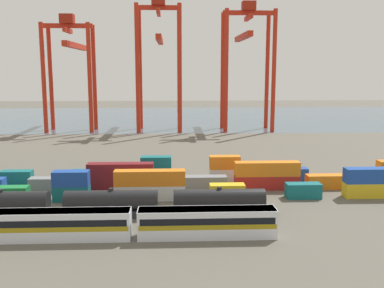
# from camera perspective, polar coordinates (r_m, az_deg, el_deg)

# --- Properties ---
(ground_plane) EXTENTS (420.00, 420.00, 0.00)m
(ground_plane) POSITION_cam_1_polar(r_m,az_deg,el_deg) (116.89, -4.90, -1.38)
(ground_plane) COLOR #5B564C
(harbour_water) EXTENTS (400.00, 110.00, 0.01)m
(harbour_water) POSITION_cam_1_polar(r_m,az_deg,el_deg) (209.76, -3.84, 3.46)
(harbour_water) COLOR #475B6B
(harbour_water) RESTS_ON ground_plane
(passenger_train) EXTENTS (56.98, 3.14, 3.90)m
(passenger_train) POSITION_cam_1_polar(r_m,az_deg,el_deg) (61.19, -16.65, -9.84)
(passenger_train) COLOR silver
(passenger_train) RESTS_ON ground_plane
(freight_tank_row) EXTENTS (46.84, 2.99, 4.45)m
(freight_tank_row) POSITION_cam_1_polar(r_m,az_deg,el_deg) (68.47, -10.39, -7.54)
(freight_tank_row) COLOR #232326
(freight_tank_row) RESTS_ON ground_plane
(shipping_container_1) EXTENTS (6.04, 2.44, 2.60)m
(shipping_container_1) POSITION_cam_1_polar(r_m,az_deg,el_deg) (78.28, -15.30, -6.17)
(shipping_container_1) COLOR #146066
(shipping_container_1) RESTS_ON ground_plane
(shipping_container_2) EXTENTS (6.04, 2.44, 2.60)m
(shipping_container_2) POSITION_cam_1_polar(r_m,az_deg,el_deg) (77.63, -15.39, -4.33)
(shipping_container_2) COLOR #1C4299
(shipping_container_2) RESTS_ON shipping_container_1
(shipping_container_3) EXTENTS (12.10, 2.44, 2.60)m
(shipping_container_3) POSITION_cam_1_polar(r_m,az_deg,el_deg) (76.43, -5.45, -6.25)
(shipping_container_3) COLOR silver
(shipping_container_3) RESTS_ON ground_plane
(shipping_container_4) EXTENTS (12.10, 2.44, 2.60)m
(shipping_container_4) POSITION_cam_1_polar(r_m,az_deg,el_deg) (75.77, -5.49, -4.36)
(shipping_container_4) COLOR orange
(shipping_container_4) RESTS_ON shipping_container_3
(shipping_container_5) EXTENTS (6.04, 2.44, 2.60)m
(shipping_container_5) POSITION_cam_1_polar(r_m,az_deg,el_deg) (76.88, 4.57, -6.14)
(shipping_container_5) COLOR gold
(shipping_container_5) RESTS_ON ground_plane
(shipping_container_6) EXTENTS (6.04, 2.44, 2.60)m
(shipping_container_6) POSITION_cam_1_polar(r_m,az_deg,el_deg) (79.60, 14.19, -5.87)
(shipping_container_6) COLOR #146066
(shipping_container_6) RESTS_ON ground_plane
(shipping_container_7) EXTENTS (12.10, 2.44, 2.60)m
(shipping_container_7) POSITION_cam_1_polar(r_m,az_deg,el_deg) (84.36, 22.94, -5.47)
(shipping_container_7) COLOR gold
(shipping_container_7) RESTS_ON ground_plane
(shipping_container_8) EXTENTS (12.10, 2.44, 2.60)m
(shipping_container_8) POSITION_cam_1_polar(r_m,az_deg,el_deg) (83.76, 23.05, -3.75)
(shipping_container_8) COLOR #1C4299
(shipping_container_8) RESTS_ON shipping_container_7
(shipping_container_12) EXTENTS (6.04, 2.44, 2.60)m
(shipping_container_12) POSITION_cam_1_polar(r_m,az_deg,el_deg) (85.42, -18.33, -5.01)
(shipping_container_12) COLOR slate
(shipping_container_12) RESTS_ON ground_plane
(shipping_container_13) EXTENTS (12.10, 2.44, 2.60)m
(shipping_container_13) POSITION_cam_1_polar(r_m,az_deg,el_deg) (82.74, -9.19, -5.11)
(shipping_container_13) COLOR maroon
(shipping_container_13) RESTS_ON ground_plane
(shipping_container_14) EXTENTS (12.10, 2.44, 2.60)m
(shipping_container_14) POSITION_cam_1_polar(r_m,az_deg,el_deg) (82.13, -9.24, -3.35)
(shipping_container_14) COLOR maroon
(shipping_container_14) RESTS_ON shipping_container_13
(shipping_container_15) EXTENTS (12.10, 2.44, 2.60)m
(shipping_container_15) POSITION_cam_1_polar(r_m,az_deg,el_deg) (82.26, 0.30, -5.07)
(shipping_container_15) COLOR slate
(shipping_container_15) RESTS_ON ground_plane
(shipping_container_16) EXTENTS (12.10, 2.44, 2.60)m
(shipping_container_16) POSITION_cam_1_polar(r_m,az_deg,el_deg) (84.00, 9.64, -4.90)
(shipping_container_16) COLOR #AD211C
(shipping_container_16) RESTS_ON ground_plane
(shipping_container_17) EXTENTS (12.10, 2.44, 2.60)m
(shipping_container_17) POSITION_cam_1_polar(r_m,az_deg,el_deg) (83.40, 9.69, -3.17)
(shipping_container_17) COLOR orange
(shipping_container_17) RESTS_ON shipping_container_16
(shipping_container_18) EXTENTS (12.10, 2.44, 2.60)m
(shipping_container_18) POSITION_cam_1_polar(r_m,az_deg,el_deg) (87.85, 18.38, -4.62)
(shipping_container_18) COLOR orange
(shipping_container_18) RESTS_ON ground_plane
(shipping_container_23) EXTENTS (6.04, 2.44, 2.60)m
(shipping_container_23) POSITION_cam_1_polar(r_m,az_deg,el_deg) (93.28, -21.74, -4.01)
(shipping_container_23) COLOR #146066
(shipping_container_23) RESTS_ON ground_plane
(shipping_container_24) EXTENTS (6.04, 2.44, 2.60)m
(shipping_container_24) POSITION_cam_1_polar(r_m,az_deg,el_deg) (89.69, -13.44, -4.11)
(shipping_container_24) COLOR #146066
(shipping_container_24) RESTS_ON ground_plane
(shipping_container_25) EXTENTS (6.04, 2.44, 2.60)m
(shipping_container_25) POSITION_cam_1_polar(r_m,az_deg,el_deg) (88.11, -4.65, -4.12)
(shipping_container_25) COLOR #146066
(shipping_container_25) RESTS_ON ground_plane
(shipping_container_26) EXTENTS (6.04, 2.44, 2.60)m
(shipping_container_26) POSITION_cam_1_polar(r_m,az_deg,el_deg) (87.53, -4.67, -2.46)
(shipping_container_26) COLOR #146066
(shipping_container_26) RESTS_ON shipping_container_25
(shipping_container_27) EXTENTS (6.04, 2.44, 2.60)m
(shipping_container_27) POSITION_cam_1_polar(r_m,az_deg,el_deg) (88.64, 4.24, -4.03)
(shipping_container_27) COLOR silver
(shipping_container_27) RESTS_ON ground_plane
(shipping_container_28) EXTENTS (6.04, 2.44, 2.60)m
(shipping_container_28) POSITION_cam_1_polar(r_m,az_deg,el_deg) (88.06, 4.27, -2.38)
(shipping_container_28) COLOR orange
(shipping_container_28) RESTS_ON shipping_container_27
(shipping_container_29) EXTENTS (6.04, 2.44, 2.60)m
(shipping_container_29) POSITION_cam_1_polar(r_m,az_deg,el_deg) (91.24, 12.83, -3.85)
(shipping_container_29) COLOR #1C4299
(shipping_container_29) RESTS_ON ground_plane
(gantry_crane_west) EXTENTS (17.66, 37.65, 41.64)m
(gantry_crane_west) POSITION_cam_1_polar(r_m,az_deg,el_deg) (170.00, -15.40, 10.47)
(gantry_crane_west) COLOR red
(gantry_crane_west) RESTS_ON ground_plane
(gantry_crane_central) EXTENTS (16.36, 35.51, 48.04)m
(gantry_crane_central) POSITION_cam_1_polar(r_m,az_deg,el_deg) (165.22, -4.27, 11.83)
(gantry_crane_central) COLOR red
(gantry_crane_central) RESTS_ON ground_plane
(gantry_crane_east) EXTENTS (18.64, 34.65, 46.41)m
(gantry_crane_east) POSITION_cam_1_polar(r_m,az_deg,el_deg) (167.36, 7.09, 11.64)
(gantry_crane_east) COLOR red
(gantry_crane_east) RESTS_ON ground_plane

